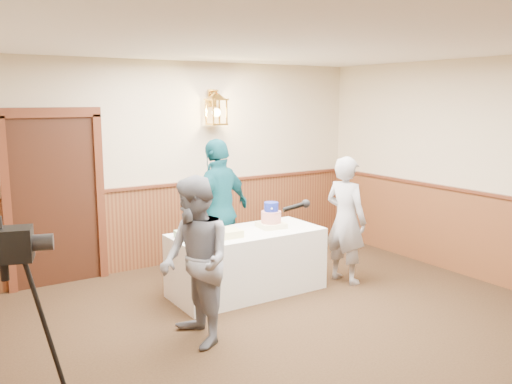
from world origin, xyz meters
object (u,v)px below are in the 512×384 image
Objects in this scene: assistant_p at (219,211)px; tv_camera_rig at (11,349)px; sheet_cake_yellow at (223,233)px; baker at (346,220)px; tiered_cake at (271,218)px; sheet_cake_green at (192,234)px; display_table at (247,262)px; interviewer at (195,262)px.

tv_camera_rig is (-2.76, -2.16, -0.24)m from assistant_p.
sheet_cake_yellow is 1.63m from baker.
sheet_cake_green is (-1.03, 0.07, -0.08)m from tiered_cake.
display_table is 1.13× the size of interviewer.
assistant_p reaches higher than tiered_cake.
tv_camera_rig is (-1.70, -0.69, -0.14)m from interviewer.
interviewer is 1.08× the size of tv_camera_rig.
tiered_cake is 0.86× the size of sheet_cake_yellow.
tv_camera_rig is at bearing 96.72° from baker.
tv_camera_rig reaches higher than tiered_cake.
tiered_cake is 0.69m from assistant_p.
baker reaches higher than display_table.
tv_camera_rig is (-2.82, -1.59, 0.29)m from display_table.
interviewer is (-1.12, -0.90, 0.43)m from display_table.
baker reaches higher than tiered_cake.
tiered_cake is at bearing 58.52° from baker.
sheet_cake_yellow is 1.16× the size of sheet_cake_green.
display_table is 1.22× the size of tv_camera_rig.
assistant_p is at bearing 95.68° from display_table.
baker is 4.25m from tv_camera_rig.
assistant_p reaches higher than sheet_cake_yellow.
tv_camera_rig is (-4.06, -1.26, -0.14)m from baker.
tiered_cake reaches higher than sheet_cake_yellow.
display_table is 3.25m from tv_camera_rig.
baker is at bearing -21.02° from tiered_cake.
sheet_cake_yellow is at bearing -168.31° from display_table.
display_table is 1.50m from interviewer.
sheet_cake_green is 0.21× the size of baker.
sheet_cake_green is at bearing 153.91° from sheet_cake_yellow.
baker is (2.36, 0.57, -0.00)m from interviewer.
interviewer is (-0.75, -0.82, 0.01)m from sheet_cake_yellow.
tiered_cake is (0.35, 0.01, 0.50)m from display_table.
display_table is 1.13× the size of baker.
sheet_cake_green is at bearing 54.16° from tv_camera_rig.
interviewer and baker have the same top height.
tv_camera_rig is at bearing -153.23° from tiered_cake.
assistant_p is (0.62, 0.49, 0.12)m from sheet_cake_green.
tiered_cake reaches higher than sheet_cake_green.
assistant_p is (-0.06, 0.57, 0.53)m from display_table.
interviewer is at bearing -114.03° from sheet_cake_green.
baker is at bearing -12.06° from sheet_cake_green.
tiered_cake is 1.73m from interviewer.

